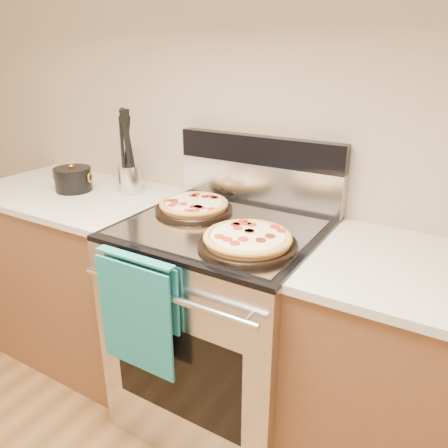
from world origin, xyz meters
The scene contains 16 objects.
wall_back centered at (0.00, 2.00, 1.35)m, with size 4.00×4.00×0.00m, color tan.
range_body centered at (0.00, 1.65, 0.45)m, with size 0.76×0.68×0.90m, color #B7B7BC.
oven_window centered at (0.00, 1.31, 0.45)m, with size 0.56×0.01×0.40m, color black.
cooktop centered at (0.00, 1.65, 0.91)m, with size 0.76×0.68×0.02m, color black.
backsplash_lower centered at (0.00, 1.96, 1.01)m, with size 0.76×0.06×0.18m, color silver.
backsplash_upper centered at (0.00, 1.96, 1.16)m, with size 0.76×0.06×0.12m, color black.
oven_handle centered at (0.00, 1.27, 0.80)m, with size 0.03×0.03×0.70m, color silver.
dish_towel centered at (-0.12, 1.27, 0.70)m, with size 0.32×0.05×0.42m, color #1D6C91, non-canonical shape.
foil_sheet centered at (0.00, 1.62, 0.92)m, with size 0.70×0.55×0.01m, color gray.
cabinet_left centered at (-0.88, 1.68, 0.44)m, with size 1.00×0.62×0.88m, color brown.
countertop_left centered at (-0.88, 1.68, 0.90)m, with size 1.02×0.64×0.03m, color beige.
cabinet_right centered at (0.88, 1.68, 0.44)m, with size 1.00×0.62×0.88m, color brown.
pepperoni_pizza_back centered at (-0.18, 1.72, 0.95)m, with size 0.32×0.32×0.04m, color #A66E32, non-canonical shape.
pepperoni_pizza_front centered at (0.18, 1.52, 0.95)m, with size 0.34×0.34×0.05m, color #A66E32, non-canonical shape.
utensil_crock centered at (-0.61, 1.81, 0.98)m, with size 0.11×0.11×0.14m, color silver.
saucepan centered at (-0.88, 1.69, 0.96)m, with size 0.17×0.17×0.11m, color black.
Camera 1 is at (0.81, 0.30, 1.56)m, focal length 35.00 mm.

